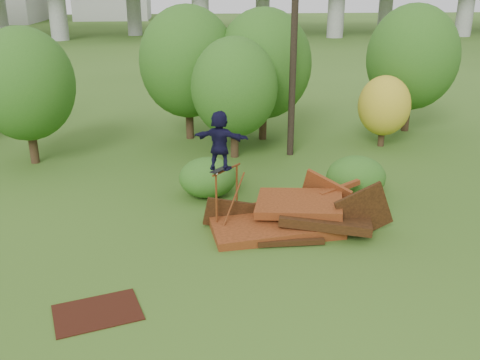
{
  "coord_description": "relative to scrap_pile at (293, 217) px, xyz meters",
  "views": [
    {
      "loc": [
        -2.3,
        -12.55,
        7.03
      ],
      "look_at": [
        -0.8,
        2.0,
        1.6
      ],
      "focal_mm": 40.0,
      "sensor_mm": 36.0,
      "label": 1
    }
  ],
  "objects": [
    {
      "name": "tree_2",
      "position": [
        -1.09,
        7.21,
        2.61
      ],
      "size": [
        3.57,
        3.57,
        5.03
      ],
      "color": "black",
      "rests_on": "ground"
    },
    {
      "name": "ground",
      "position": [
        -0.8,
        -1.97,
        -0.36
      ],
      "size": [
        240.0,
        240.0,
        0.0
      ],
      "primitive_type": "plane",
      "color": "#2D5116",
      "rests_on": "ground"
    },
    {
      "name": "grind_rail",
      "position": [
        -1.96,
        0.36,
        0.82
      ],
      "size": [
        0.92,
        1.05,
        1.85
      ],
      "color": "#652E0F",
      "rests_on": "ground"
    },
    {
      "name": "skateboard",
      "position": [
        -2.17,
        0.13,
        1.56
      ],
      "size": [
        0.65,
        0.7,
        0.08
      ],
      "rotation": [
        0.0,
        0.0,
        0.86
      ],
      "color": "black",
      "rests_on": "grind_rail"
    },
    {
      "name": "utility_pole",
      "position": [
        1.33,
        7.28,
        5.16
      ],
      "size": [
        1.4,
        0.28,
        10.89
      ],
      "color": "black",
      "rests_on": "ground"
    },
    {
      "name": "tree_3",
      "position": [
        0.5,
        9.84,
        3.17
      ],
      "size": [
        4.35,
        4.35,
        6.03
      ],
      "color": "black",
      "rests_on": "ground"
    },
    {
      "name": "shrub_right",
      "position": [
        2.65,
        2.27,
        0.37
      ],
      "size": [
        2.04,
        1.87,
        1.45
      ],
      "primitive_type": "ellipsoid",
      "color": "#1E4C14",
      "rests_on": "ground"
    },
    {
      "name": "tree_5",
      "position": [
        7.83,
        10.6,
        3.27
      ],
      "size": [
        4.38,
        4.38,
        6.15
      ],
      "color": "black",
      "rests_on": "ground"
    },
    {
      "name": "shrub_left",
      "position": [
        -2.43,
        2.84,
        0.33
      ],
      "size": [
        2.0,
        1.84,
        1.38
      ],
      "primitive_type": "ellipsoid",
      "color": "#1E4C14",
      "rests_on": "ground"
    },
    {
      "name": "scrap_pile",
      "position": [
        0.0,
        0.0,
        0.0
      ],
      "size": [
        5.71,
        3.24,
        1.96
      ],
      "color": "#46220C",
      "rests_on": "ground"
    },
    {
      "name": "tree_0",
      "position": [
        -9.38,
        7.25,
        2.89
      ],
      "size": [
        3.9,
        3.9,
        5.5
      ],
      "color": "black",
      "rests_on": "ground"
    },
    {
      "name": "tree_1",
      "position": [
        -2.94,
        10.32,
        3.25
      ],
      "size": [
        4.42,
        4.42,
        6.15
      ],
      "color": "black",
      "rests_on": "ground"
    },
    {
      "name": "tree_4",
      "position": [
        5.69,
        8.12,
        1.51
      ],
      "size": [
        2.32,
        2.32,
        3.2
      ],
      "color": "black",
      "rests_on": "ground"
    },
    {
      "name": "skater",
      "position": [
        -2.17,
        0.13,
        2.44
      ],
      "size": [
        1.69,
        1.03,
        1.73
      ],
      "primitive_type": "imported",
      "rotation": [
        0.0,
        0.0,
        2.8
      ],
      "color": "black",
      "rests_on": "skateboard"
    },
    {
      "name": "flat_plate",
      "position": [
        -5.26,
        -3.96,
        -0.34
      ],
      "size": [
        2.2,
        1.84,
        0.03
      ],
      "primitive_type": "cube",
      "rotation": [
        0.0,
        0.0,
        0.29
      ],
      "color": "black",
      "rests_on": "ground"
    }
  ]
}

